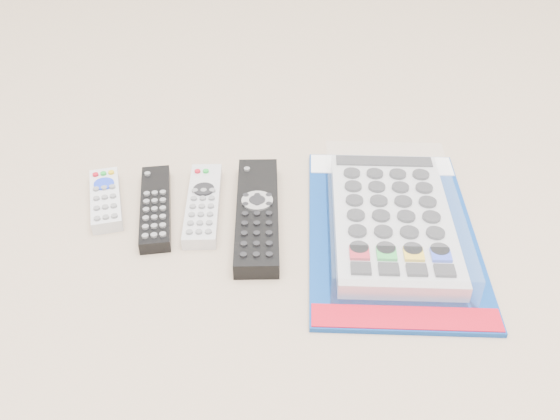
{
  "coord_description": "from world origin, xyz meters",
  "views": [
    {
      "loc": [
        -0.01,
        -0.68,
        0.54
      ],
      "look_at": [
        0.04,
        0.01,
        0.01
      ],
      "focal_mm": 40.0,
      "sensor_mm": 36.0,
      "label": 1
    }
  ],
  "objects": [
    {
      "name": "remote_small_grey",
      "position": [
        -0.21,
        0.06,
        0.01
      ],
      "size": [
        0.06,
        0.14,
        0.02
      ],
      "rotation": [
        0.0,
        0.0,
        0.18
      ],
      "color": "#BDBDC0",
      "rests_on": "ground"
    },
    {
      "name": "remote_silver_dvd",
      "position": [
        -0.07,
        0.04,
        0.01
      ],
      "size": [
        0.05,
        0.18,
        0.02
      ],
      "rotation": [
        0.0,
        0.0,
        -0.04
      ],
      "color": "silver",
      "rests_on": "ground"
    },
    {
      "name": "jumbo_remote_packaged",
      "position": [
        0.19,
        -0.03,
        0.02
      ],
      "size": [
        0.26,
        0.39,
        0.05
      ],
      "rotation": [
        0.0,
        0.0,
        -0.11
      ],
      "color": "navy",
      "rests_on": "ground"
    },
    {
      "name": "remote_slim_black",
      "position": [
        -0.14,
        0.04,
        0.01
      ],
      "size": [
        0.05,
        0.19,
        0.02
      ],
      "rotation": [
        0.0,
        0.0,
        0.07
      ],
      "color": "black",
      "rests_on": "ground"
    },
    {
      "name": "remote_large_black",
      "position": [
        0.01,
        0.01,
        0.01
      ],
      "size": [
        0.07,
        0.24,
        0.03
      ],
      "rotation": [
        0.0,
        0.0,
        -0.05
      ],
      "color": "black",
      "rests_on": "ground"
    }
  ]
}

